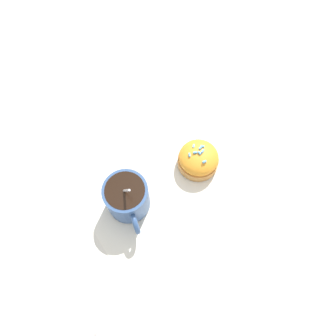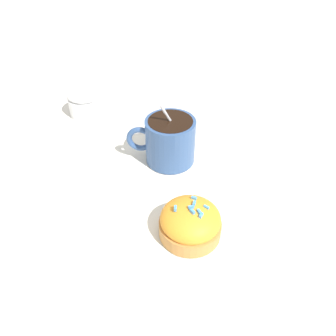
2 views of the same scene
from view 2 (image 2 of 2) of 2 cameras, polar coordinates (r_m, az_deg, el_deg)
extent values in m
plane|color=silver|center=(0.49, 1.86, -4.33)|extent=(3.00, 3.00, 0.00)
cube|color=white|center=(0.49, 1.87, -4.20)|extent=(0.33, 0.30, 0.00)
cylinder|color=#335184|center=(0.52, 0.13, 4.71)|extent=(0.08, 0.08, 0.07)
cylinder|color=black|center=(0.51, 0.13, 7.56)|extent=(0.07, 0.07, 0.01)
torus|color=#335184|center=(0.53, -4.88, 5.04)|extent=(0.02, 0.05, 0.04)
ellipsoid|color=silver|center=(0.53, -1.77, 1.59)|extent=(0.02, 0.03, 0.01)
cylinder|color=silver|center=(0.52, 1.19, 6.99)|extent=(0.02, 0.05, 0.10)
cylinder|color=#C18442|center=(0.43, 3.18, -10.36)|extent=(0.08, 0.08, 0.02)
ellipsoid|color=orange|center=(0.41, 3.26, -8.88)|extent=(0.08, 0.08, 0.04)
cube|color=#4C99EA|center=(0.41, 6.69, -6.85)|extent=(0.01, 0.01, 0.00)
cube|color=#4C99EA|center=(0.40, 5.78, -8.24)|extent=(0.01, 0.01, 0.00)
cube|color=#4C99EA|center=(0.41, 4.59, -6.17)|extent=(0.01, 0.01, 0.00)
cube|color=#4C99EA|center=(0.40, 1.29, -7.04)|extent=(0.01, 0.00, 0.00)
cube|color=#4C99EA|center=(0.40, 4.22, -7.58)|extent=(0.01, 0.01, 0.00)
cube|color=#4C99EA|center=(0.40, 4.49, -6.77)|extent=(0.00, 0.01, 0.00)
cube|color=#4C99EA|center=(0.42, 4.55, -5.27)|extent=(0.01, 0.01, 0.00)
cube|color=#4C99EA|center=(0.40, 5.46, -7.63)|extent=(0.01, 0.00, 0.00)
cylinder|color=white|center=(0.68, -14.07, 10.46)|extent=(0.07, 0.07, 0.04)
ellipsoid|color=white|center=(0.67, -14.42, 12.33)|extent=(0.07, 0.07, 0.02)
camera|label=1|loc=(0.54, -49.47, 61.96)|focal=35.00mm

